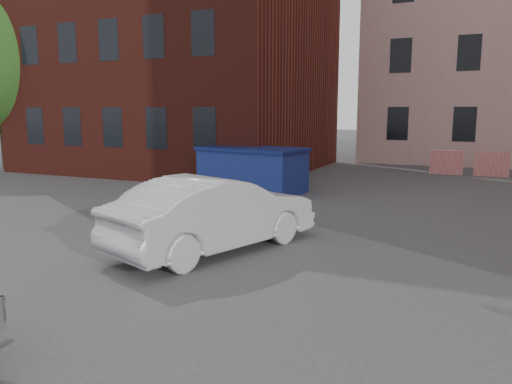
% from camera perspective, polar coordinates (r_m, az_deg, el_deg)
% --- Properties ---
extents(ground, '(120.00, 120.00, 0.00)m').
position_cam_1_polar(ground, '(8.44, -3.51, -9.00)').
color(ground, '#38383A').
rests_on(ground, ground).
extents(building_brick, '(12.00, 10.00, 14.00)m').
position_cam_1_polar(building_brick, '(24.18, -8.53, 19.62)').
color(building_brick, '#591E16').
rests_on(building_brick, ground).
extents(far_building, '(6.00, 6.00, 8.00)m').
position_cam_1_polar(far_building, '(37.57, -15.27, 11.10)').
color(far_building, maroon).
rests_on(far_building, ground).
extents(barriers, '(4.70, 0.18, 1.00)m').
position_cam_1_polar(barriers, '(22.19, 25.33, 2.89)').
color(barriers, red).
rests_on(barriers, ground).
extents(dumpster, '(3.71, 2.35, 1.45)m').
position_cam_1_polar(dumpster, '(16.40, -0.46, 2.62)').
color(dumpster, navy).
rests_on(dumpster, ground).
extents(silver_car, '(2.86, 4.58, 1.43)m').
position_cam_1_polar(silver_car, '(9.53, -4.72, -2.44)').
color(silver_car, '#B0B3B8').
rests_on(silver_car, ground).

